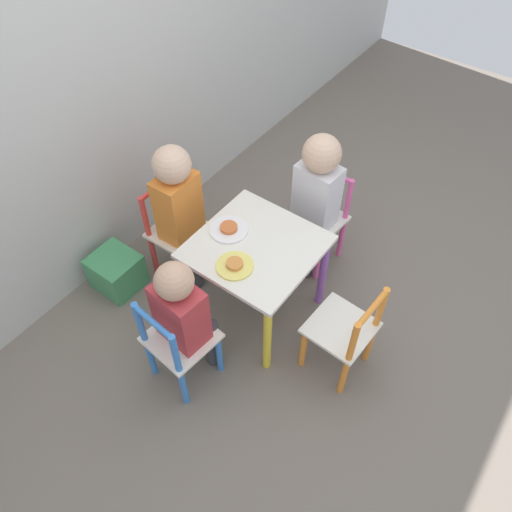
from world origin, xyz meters
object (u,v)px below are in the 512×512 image
at_px(chair_pink, 318,220).
at_px(plate_left, 235,265).
at_px(chair_blue, 178,344).
at_px(storage_bin, 117,272).
at_px(child_right, 315,192).
at_px(child_left, 185,312).
at_px(plate_back, 229,229).
at_px(kids_table, 256,258).
at_px(child_back, 180,204).
at_px(chair_orange, 345,333).
at_px(chair_red, 177,232).

xyz_separation_m(chair_pink, plate_left, (-0.64, 0.04, 0.22)).
height_order(chair_blue, storage_bin, chair_blue).
xyz_separation_m(child_right, storage_bin, (-0.72, 0.70, -0.39)).
relative_size(child_left, plate_back, 4.18).
height_order(kids_table, chair_pink, chair_pink).
xyz_separation_m(chair_blue, child_left, (0.06, -0.01, 0.16)).
bearing_deg(child_left, child_back, -41.20).
relative_size(child_back, plate_back, 4.63).
bearing_deg(child_right, plate_left, -88.83).
xyz_separation_m(chair_orange, child_back, (0.02, 0.92, 0.22)).
distance_m(chair_red, child_right, 0.72).
relative_size(plate_back, storage_bin, 0.75).
bearing_deg(kids_table, child_right, -4.52).
relative_size(child_left, plate_left, 4.53).
relative_size(chair_orange, child_back, 0.67).
relative_size(chair_pink, child_right, 0.67).
height_order(chair_orange, child_back, child_back).
distance_m(child_left, child_back, 0.57).
xyz_separation_m(kids_table, child_left, (-0.42, 0.04, 0.03)).
relative_size(child_right, plate_back, 4.63).
bearing_deg(storage_bin, chair_orange, -76.91).
height_order(chair_orange, child_left, child_left).
xyz_separation_m(chair_blue, chair_orange, (0.46, -0.54, 0.00)).
bearing_deg(plate_left, child_right, -3.35).
bearing_deg(chair_red, chair_pink, -47.89).
bearing_deg(plate_back, kids_table, -90.00).
bearing_deg(chair_red, kids_table, -90.00).
relative_size(chair_blue, storage_bin, 2.33).
relative_size(kids_table, child_back, 0.66).
bearing_deg(plate_left, storage_bin, 102.29).
bearing_deg(chair_orange, plate_back, -89.27).
distance_m(child_right, storage_bin, 1.08).
distance_m(child_back, storage_bin, 0.54).
relative_size(chair_orange, plate_back, 3.08).
distance_m(chair_blue, chair_pink, 0.97).
distance_m(kids_table, child_back, 0.44).
relative_size(chair_pink, child_back, 0.67).
bearing_deg(child_back, kids_table, -90.00).
height_order(kids_table, child_right, child_right).
bearing_deg(child_back, plate_back, -89.32).
xyz_separation_m(chair_red, child_back, (0.00, -0.06, 0.22)).
height_order(chair_orange, plate_back, chair_orange).
distance_m(child_back, child_right, 0.64).
distance_m(chair_blue, chair_orange, 0.71).
xyz_separation_m(kids_table, plate_back, (0.00, 0.15, 0.09)).
height_order(kids_table, child_left, child_left).
distance_m(chair_pink, chair_orange, 0.68).
relative_size(child_right, storage_bin, 3.49).
bearing_deg(chair_red, child_right, -51.21).
distance_m(child_left, plate_left, 0.28).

